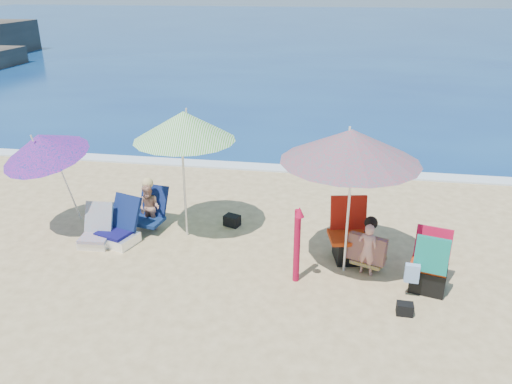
% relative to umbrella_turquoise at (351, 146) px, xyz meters
% --- Properties ---
extents(ground, '(120.00, 120.00, 0.00)m').
position_rel_umbrella_turquoise_xyz_m(ground, '(-1.16, -0.62, -2.09)').
color(ground, '#D8BC84').
rests_on(ground, ground).
extents(sea, '(120.00, 80.00, 0.12)m').
position_rel_umbrella_turquoise_xyz_m(sea, '(-1.16, 44.38, -2.14)').
color(sea, navy).
rests_on(sea, ground).
extents(foam, '(120.00, 0.50, 0.04)m').
position_rel_umbrella_turquoise_xyz_m(foam, '(-1.16, 4.48, -2.07)').
color(foam, white).
rests_on(foam, ground).
extents(umbrella_turquoise, '(2.51, 2.51, 2.37)m').
position_rel_umbrella_turquoise_xyz_m(umbrella_turquoise, '(0.00, 0.00, 0.00)').
color(umbrella_turquoise, silver).
rests_on(umbrella_turquoise, ground).
extents(umbrella_striped, '(1.93, 1.93, 2.33)m').
position_rel_umbrella_turquoise_xyz_m(umbrella_striped, '(-2.77, 0.82, -0.06)').
color(umbrella_striped, silver).
rests_on(umbrella_striped, ground).
extents(umbrella_blue, '(1.99, 2.02, 2.04)m').
position_rel_umbrella_turquoise_xyz_m(umbrella_blue, '(-5.21, 0.47, -0.42)').
color(umbrella_blue, white).
rests_on(umbrella_blue, ground).
extents(furled_umbrella, '(0.19, 0.32, 1.32)m').
position_rel_umbrella_turquoise_xyz_m(furled_umbrella, '(-0.69, -0.45, -1.36)').
color(furled_umbrella, maroon).
rests_on(furled_umbrella, ground).
extents(chair_navy, '(0.78, 0.84, 0.79)m').
position_rel_umbrella_turquoise_xyz_m(chair_navy, '(-3.89, 0.31, -1.88)').
color(chair_navy, '#0F0D4E').
rests_on(chair_navy, ground).
extents(chair_rainbow, '(0.55, 0.66, 0.70)m').
position_rel_umbrella_turquoise_xyz_m(chair_rainbow, '(-4.27, 0.16, -1.90)').
color(chair_rainbow, '#DD784E').
rests_on(chair_rainbow, ground).
extents(camp_chair_left, '(0.77, 0.75, 1.04)m').
position_rel_umbrella_turquoise_xyz_m(camp_chair_left, '(0.14, 0.39, -1.78)').
color(camp_chair_left, '#A42E0B').
rests_on(camp_chair_left, ground).
extents(camp_chair_right, '(0.72, 0.71, 0.96)m').
position_rel_umbrella_turquoise_xyz_m(camp_chair_right, '(1.26, -0.35, -1.74)').
color(camp_chair_right, '#A62C0B').
rests_on(camp_chair_right, ground).
extents(person_center, '(0.67, 0.57, 0.88)m').
position_rel_umbrella_turquoise_xyz_m(person_center, '(0.38, 0.01, -1.66)').
color(person_center, tan).
rests_on(person_center, ground).
extents(person_left, '(0.61, 0.78, 0.97)m').
position_rel_umbrella_turquoise_xyz_m(person_left, '(-3.54, 0.90, -1.65)').
color(person_left, tan).
rests_on(person_left, ground).
extents(bag_black_a, '(0.34, 0.29, 0.21)m').
position_rel_umbrella_turquoise_xyz_m(bag_black_a, '(-2.07, 1.26, -1.99)').
color(bag_black_a, black).
rests_on(bag_black_a, ground).
extents(bag_navy_b, '(0.50, 0.42, 0.33)m').
position_rel_umbrella_turquoise_xyz_m(bag_navy_b, '(0.25, 0.63, -1.93)').
color(bag_navy_b, '#181B36').
rests_on(bag_navy_b, ground).
extents(bag_black_b, '(0.23, 0.16, 0.18)m').
position_rel_umbrella_turquoise_xyz_m(bag_black_b, '(0.88, -1.03, -2.00)').
color(bag_black_b, black).
rests_on(bag_black_b, ground).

